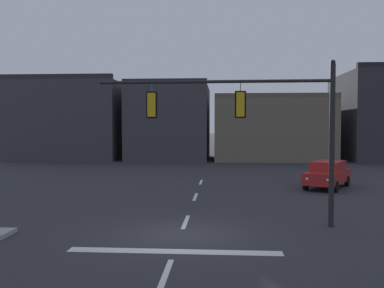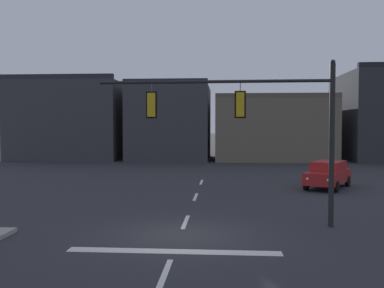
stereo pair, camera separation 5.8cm
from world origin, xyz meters
TOP-DOWN VIEW (x-y plane):
  - ground_plane at (0.00, 0.00)m, footprint 400.00×400.00m
  - stop_bar_paint at (0.00, -2.00)m, footprint 6.40×0.50m
  - lane_centreline at (0.00, 2.00)m, footprint 0.16×26.40m
  - signal_mast_near_side at (2.70, 1.63)m, footprint 8.81×0.49m
  - car_lot_nearside at (7.72, 11.80)m, footprint 3.62×4.73m
  - building_row at (7.52, 34.70)m, footprint 60.53×12.57m

SIDE VIEW (x-z plane):
  - ground_plane at x=0.00m, z-range 0.00..0.00m
  - lane_centreline at x=0.00m, z-range 0.00..0.01m
  - stop_bar_paint at x=0.00m, z-range 0.00..0.01m
  - car_lot_nearside at x=7.72m, z-range 0.05..1.66m
  - building_row at x=7.52m, z-range -0.95..9.04m
  - signal_mast_near_side at x=2.70m, z-range 1.02..7.17m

